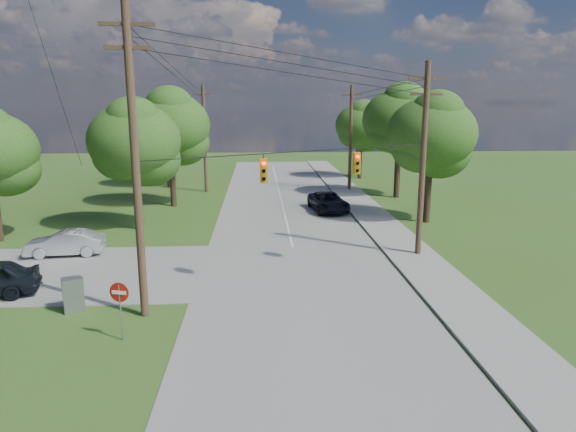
{
  "coord_description": "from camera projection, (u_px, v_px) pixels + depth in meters",
  "views": [
    {
      "loc": [
        0.02,
        -19.18,
        8.35
      ],
      "look_at": [
        1.43,
        5.0,
        3.01
      ],
      "focal_mm": 32.0,
      "sensor_mm": 36.0,
      "label": 1
    }
  ],
  "objects": [
    {
      "name": "tree_w_mid",
      "position": [
        170.0,
        126.0,
        41.1
      ],
      "size": [
        6.4,
        6.4,
        9.22
      ],
      "color": "#3D2E1E",
      "rests_on": "ground"
    },
    {
      "name": "tree_e_far",
      "position": [
        361.0,
        125.0,
        56.92
      ],
      "size": [
        5.8,
        5.8,
        8.32
      ],
      "color": "#3D2E1E",
      "rests_on": "ground"
    },
    {
      "name": "tree_w_far",
      "position": [
        167.0,
        125.0,
        50.81
      ],
      "size": [
        6.0,
        6.0,
        8.73
      ],
      "color": "#3D2E1E",
      "rests_on": "ground"
    },
    {
      "name": "tree_e_near",
      "position": [
        431.0,
        134.0,
        35.43
      ],
      "size": [
        6.2,
        6.2,
        8.81
      ],
      "color": "#3D2E1E",
      "rests_on": "ground"
    },
    {
      "name": "ground",
      "position": [
        260.0,
        317.0,
        20.49
      ],
      "size": [
        140.0,
        140.0,
        0.0
      ],
      "primitive_type": "plane",
      "color": "#395B1E",
      "rests_on": "ground"
    },
    {
      "name": "power_lines",
      "position": [
        283.0,
        89.0,
        29.86
      ],
      "size": [
        13.93,
        29.62,
        4.93
      ],
      "color": "black",
      "rests_on": "ground"
    },
    {
      "name": "control_cabinet",
      "position": [
        73.0,
        295.0,
        20.88
      ],
      "size": [
        0.96,
        0.86,
        1.44
      ],
      "primitive_type": "cube",
      "rotation": [
        0.0,
        0.0,
        0.43
      ],
      "color": "gray",
      "rests_on": "ground"
    },
    {
      "name": "pole_north_e",
      "position": [
        351.0,
        137.0,
        49.14
      ],
      "size": [
        2.0,
        0.32,
        10.0
      ],
      "color": "#4D3827",
      "rests_on": "ground"
    },
    {
      "name": "traffic_signals",
      "position": [
        313.0,
        166.0,
        23.77
      ],
      "size": [
        4.91,
        3.27,
        1.05
      ],
      "color": "#CB910B",
      "rests_on": "ground"
    },
    {
      "name": "pole_north_w",
      "position": [
        205.0,
        138.0,
        48.35
      ],
      "size": [
        2.0,
        0.32,
        10.0
      ],
      "color": "#4D3827",
      "rests_on": "ground"
    },
    {
      "name": "car_cross_silver",
      "position": [
        65.0,
        243.0,
        28.53
      ],
      "size": [
        4.33,
        1.88,
        1.38
      ],
      "primitive_type": "imported",
      "rotation": [
        0.0,
        0.0,
        -1.47
      ],
      "color": "#B8BCC0",
      "rests_on": "cross_road"
    },
    {
      "name": "tree_e_mid",
      "position": [
        400.0,
        120.0,
        45.06
      ],
      "size": [
        6.6,
        6.6,
        9.64
      ],
      "color": "#3D2E1E",
      "rests_on": "ground"
    },
    {
      "name": "pole_sw",
      "position": [
        135.0,
        161.0,
        19.28
      ],
      "size": [
        2.0,
        0.32,
        12.0
      ],
      "color": "#4D3827",
      "rests_on": "ground"
    },
    {
      "name": "tree_w_near",
      "position": [
        135.0,
        141.0,
        33.39
      ],
      "size": [
        6.0,
        6.0,
        8.4
      ],
      "color": "#3D2E1E",
      "rests_on": "ground"
    },
    {
      "name": "car_main_north",
      "position": [
        328.0,
        202.0,
        40.29
      ],
      "size": [
        3.05,
        5.52,
        1.46
      ],
      "primitive_type": "imported",
      "rotation": [
        0.0,
        0.0,
        0.12
      ],
      "color": "black",
      "rests_on": "main_road"
    },
    {
      "name": "sidewalk_east",
      "position": [
        432.0,
        271.0,
        25.85
      ],
      "size": [
        2.6,
        100.0,
        0.12
      ],
      "primitive_type": "cube",
      "color": "gray",
      "rests_on": "ground"
    },
    {
      "name": "pole_ne",
      "position": [
        423.0,
        158.0,
        27.62
      ],
      "size": [
        2.0,
        0.32,
        10.5
      ],
      "color": "#4D3827",
      "rests_on": "ground"
    },
    {
      "name": "main_road",
      "position": [
        299.0,
        275.0,
        25.48
      ],
      "size": [
        10.0,
        100.0,
        0.03
      ],
      "primitive_type": "cube",
      "color": "gray",
      "rests_on": "ground"
    },
    {
      "name": "do_not_enter_sign",
      "position": [
        120.0,
        298.0,
        18.13
      ],
      "size": [
        0.71,
        0.21,
        2.18
      ],
      "rotation": [
        0.0,
        0.0,
        -0.24
      ],
      "color": "gray",
      "rests_on": "ground"
    }
  ]
}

